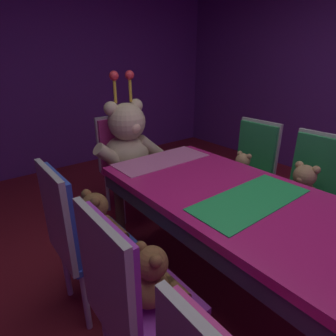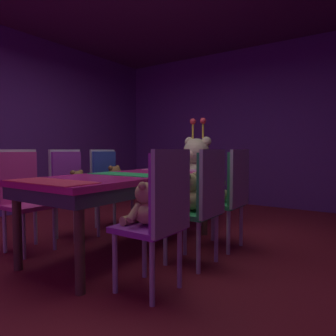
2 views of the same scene
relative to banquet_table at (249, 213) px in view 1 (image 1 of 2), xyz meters
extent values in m
plane|color=maroon|center=(0.00, 0.00, -0.65)|extent=(7.90, 7.90, 0.00)
cube|color=#59267F|center=(0.00, 3.20, 0.75)|extent=(5.20, 0.12, 2.80)
cube|color=#C61E72|center=(0.00, 0.00, 0.06)|extent=(0.90, 2.00, 0.05)
cube|color=#33333F|center=(0.00, 0.00, -0.01)|extent=(0.88, 1.96, 0.10)
cylinder|color=#4C3826|center=(0.38, 0.90, -0.31)|extent=(0.07, 0.07, 0.69)
cylinder|color=#4C3826|center=(-0.38, 0.90, -0.31)|extent=(0.07, 0.07, 0.69)
cube|color=green|center=(0.00, 0.00, 0.09)|extent=(0.77, 0.32, 0.01)
cube|color=pink|center=(0.00, 0.85, 0.09)|extent=(0.77, 0.32, 0.01)
cube|color=purple|center=(-0.73, -0.01, -0.21)|extent=(0.40, 0.40, 0.04)
cube|color=purple|center=(-0.91, -0.01, 0.06)|extent=(0.05, 0.38, 0.50)
cube|color=#B2B2B7|center=(-0.93, -0.01, 0.06)|extent=(0.03, 0.41, 0.55)
cylinder|color=#B2B2B7|center=(-0.57, 0.15, -0.44)|extent=(0.04, 0.04, 0.42)
cylinder|color=#B2B2B7|center=(-0.89, 0.15, -0.44)|extent=(0.04, 0.04, 0.42)
ellipsoid|color=brown|center=(-0.73, -0.01, -0.11)|extent=(0.19, 0.19, 0.15)
sphere|color=brown|center=(-0.71, -0.01, 0.02)|extent=(0.15, 0.15, 0.15)
sphere|color=#99663C|center=(-0.66, -0.01, 0.01)|extent=(0.06, 0.06, 0.06)
sphere|color=brown|center=(-0.73, 0.05, 0.08)|extent=(0.06, 0.06, 0.06)
sphere|color=brown|center=(-0.73, -0.07, 0.08)|extent=(0.06, 0.06, 0.06)
cylinder|color=brown|center=(-0.69, 0.08, -0.09)|extent=(0.05, 0.13, 0.12)
cylinder|color=brown|center=(-0.69, -0.10, -0.09)|extent=(0.05, 0.13, 0.12)
cylinder|color=brown|center=(-0.61, 0.04, -0.16)|extent=(0.06, 0.14, 0.06)
cylinder|color=brown|center=(-0.61, -0.06, -0.16)|extent=(0.06, 0.14, 0.06)
cube|color=#2D47B2|center=(-0.73, 0.57, -0.21)|extent=(0.40, 0.40, 0.04)
cube|color=#2D47B2|center=(-0.91, 0.57, 0.06)|extent=(0.05, 0.38, 0.50)
cube|color=#B2B2B7|center=(-0.93, 0.57, 0.06)|extent=(0.03, 0.41, 0.55)
cylinder|color=#B2B2B7|center=(-0.57, 0.73, -0.44)|extent=(0.04, 0.04, 0.42)
cylinder|color=#B2B2B7|center=(-0.57, 0.41, -0.44)|extent=(0.04, 0.04, 0.42)
cylinder|color=#B2B2B7|center=(-0.89, 0.73, -0.44)|extent=(0.04, 0.04, 0.42)
cylinder|color=#B2B2B7|center=(-0.89, 0.41, -0.44)|extent=(0.04, 0.04, 0.42)
ellipsoid|color=brown|center=(-0.73, 0.57, -0.10)|extent=(0.20, 0.20, 0.16)
sphere|color=brown|center=(-0.71, 0.57, 0.04)|extent=(0.16, 0.16, 0.16)
sphere|color=#99663C|center=(-0.66, 0.57, 0.03)|extent=(0.06, 0.06, 0.06)
sphere|color=brown|center=(-0.73, 0.63, 0.10)|extent=(0.06, 0.06, 0.06)
sphere|color=brown|center=(-0.73, 0.51, 0.10)|extent=(0.06, 0.06, 0.06)
cylinder|color=brown|center=(-0.69, 0.67, -0.09)|extent=(0.06, 0.14, 0.13)
cylinder|color=brown|center=(-0.69, 0.47, -0.09)|extent=(0.06, 0.14, 0.13)
cylinder|color=brown|center=(-0.60, 0.62, -0.16)|extent=(0.07, 0.15, 0.07)
cylinder|color=brown|center=(-0.60, 0.52, -0.16)|extent=(0.07, 0.15, 0.07)
cube|color=#268C4C|center=(0.72, 0.02, -0.21)|extent=(0.40, 0.40, 0.04)
cube|color=#268C4C|center=(0.90, 0.02, 0.06)|extent=(0.05, 0.38, 0.50)
cube|color=#B2B2B7|center=(0.92, 0.02, 0.06)|extent=(0.03, 0.41, 0.55)
cylinder|color=#B2B2B7|center=(0.88, 0.18, -0.44)|extent=(0.04, 0.04, 0.42)
cylinder|color=#B2B2B7|center=(0.88, -0.14, -0.44)|extent=(0.04, 0.04, 0.42)
cylinder|color=#B2B2B7|center=(0.56, 0.18, -0.44)|extent=(0.04, 0.04, 0.42)
cylinder|color=#B2B2B7|center=(0.56, -0.14, -0.44)|extent=(0.04, 0.04, 0.42)
ellipsoid|color=tan|center=(0.72, 0.02, -0.10)|extent=(0.20, 0.20, 0.16)
sphere|color=tan|center=(0.70, 0.02, 0.05)|extent=(0.16, 0.16, 0.16)
sphere|color=tan|center=(0.64, 0.02, 0.03)|extent=(0.06, 0.06, 0.06)
sphere|color=tan|center=(0.72, -0.04, 0.11)|extent=(0.06, 0.06, 0.06)
sphere|color=tan|center=(0.72, 0.08, 0.11)|extent=(0.06, 0.06, 0.06)
cylinder|color=tan|center=(0.67, -0.08, -0.09)|extent=(0.06, 0.14, 0.14)
cylinder|color=tan|center=(0.67, 0.12, -0.09)|extent=(0.06, 0.14, 0.14)
cylinder|color=tan|center=(0.58, -0.03, -0.16)|extent=(0.07, 0.15, 0.07)
cylinder|color=tan|center=(0.58, 0.08, -0.16)|extent=(0.07, 0.15, 0.07)
cube|color=#268C4C|center=(0.72, 0.58, -0.21)|extent=(0.40, 0.40, 0.04)
cube|color=#268C4C|center=(0.90, 0.58, 0.06)|extent=(0.05, 0.38, 0.50)
cube|color=#B2B2B7|center=(0.93, 0.58, 0.06)|extent=(0.03, 0.41, 0.55)
cylinder|color=#B2B2B7|center=(0.88, 0.74, -0.44)|extent=(0.04, 0.04, 0.42)
cylinder|color=#B2B2B7|center=(0.88, 0.42, -0.44)|extent=(0.04, 0.04, 0.42)
cylinder|color=#B2B2B7|center=(0.56, 0.74, -0.44)|extent=(0.04, 0.04, 0.42)
cylinder|color=#B2B2B7|center=(0.56, 0.42, -0.44)|extent=(0.04, 0.04, 0.42)
ellipsoid|color=tan|center=(0.72, 0.58, -0.12)|extent=(0.16, 0.16, 0.13)
sphere|color=tan|center=(0.71, 0.58, 0.00)|extent=(0.13, 0.13, 0.13)
sphere|color=tan|center=(0.66, 0.58, -0.01)|extent=(0.05, 0.05, 0.05)
sphere|color=tan|center=(0.72, 0.54, 0.05)|extent=(0.05, 0.05, 0.05)
sphere|color=tan|center=(0.72, 0.63, 0.05)|extent=(0.05, 0.05, 0.05)
cylinder|color=tan|center=(0.69, 0.50, -0.11)|extent=(0.05, 0.12, 0.11)
cylinder|color=tan|center=(0.69, 0.67, -0.11)|extent=(0.05, 0.12, 0.11)
cylinder|color=tan|center=(0.62, 0.54, -0.16)|extent=(0.06, 0.12, 0.06)
cylinder|color=tan|center=(0.62, 0.63, -0.16)|extent=(0.06, 0.12, 0.06)
cube|color=#CC338C|center=(0.00, 1.42, -0.21)|extent=(0.40, 0.40, 0.04)
cube|color=#CC338C|center=(0.00, 1.60, 0.06)|extent=(0.38, 0.05, 0.50)
cube|color=#B2B2B7|center=(0.00, 1.62, 0.06)|extent=(0.41, 0.03, 0.55)
cylinder|color=#B2B2B7|center=(0.16, 1.58, -0.44)|extent=(0.04, 0.04, 0.42)
cylinder|color=#B2B2B7|center=(0.16, 1.26, -0.44)|extent=(0.04, 0.04, 0.42)
cylinder|color=#B2B2B7|center=(-0.16, 1.58, -0.44)|extent=(0.04, 0.04, 0.42)
cylinder|color=#B2B2B7|center=(-0.16, 1.26, -0.44)|extent=(0.04, 0.04, 0.42)
ellipsoid|color=beige|center=(0.00, 1.42, 0.00)|extent=(0.43, 0.43, 0.35)
sphere|color=beige|center=(0.00, 1.38, 0.31)|extent=(0.35, 0.35, 0.35)
sphere|color=#FDDCAD|center=(0.00, 1.26, 0.28)|extent=(0.13, 0.13, 0.13)
sphere|color=beige|center=(0.13, 1.42, 0.44)|extent=(0.13, 0.13, 0.13)
sphere|color=beige|center=(-0.13, 1.42, 0.44)|extent=(0.13, 0.13, 0.13)
cylinder|color=beige|center=(0.22, 1.33, 0.03)|extent=(0.31, 0.12, 0.29)
cylinder|color=beige|center=(-0.22, 1.33, 0.03)|extent=(0.31, 0.12, 0.29)
cylinder|color=beige|center=(0.11, 1.14, -0.12)|extent=(0.32, 0.15, 0.15)
cylinder|color=beige|center=(-0.11, 1.14, -0.12)|extent=(0.32, 0.15, 0.15)
cylinder|color=gold|center=(0.08, 1.42, 0.60)|extent=(0.03, 0.03, 0.23)
sphere|color=#E5333F|center=(0.08, 1.42, 0.71)|extent=(0.08, 0.08, 0.08)
cylinder|color=gold|center=(-0.08, 1.42, 0.60)|extent=(0.03, 0.03, 0.23)
sphere|color=#E5333F|center=(-0.08, 1.42, 0.71)|extent=(0.08, 0.08, 0.08)
camera|label=1|loc=(-1.24, -0.80, 0.85)|focal=29.20mm
camera|label=2|loc=(2.05, -2.27, 0.33)|focal=33.32mm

